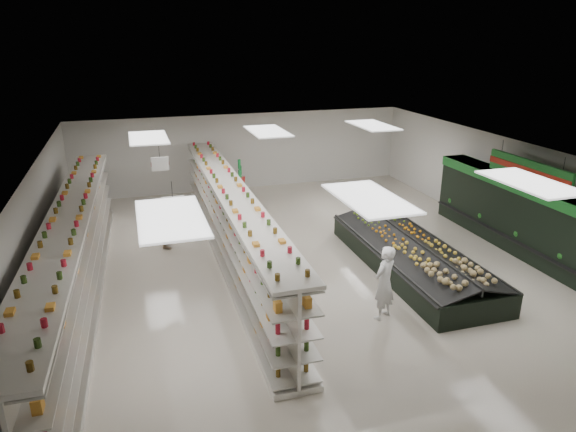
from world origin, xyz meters
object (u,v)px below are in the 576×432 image
object	(u,v)px
produce_island	(412,255)
shopper_background	(169,222)
gondola_left	(75,264)
soda_endcap	(229,182)
shopper_main	(384,283)
gondola_center	(231,227)

from	to	relation	value
produce_island	shopper_background	bearing A→B (deg)	149.26
gondola_left	soda_endcap	xyz separation A→B (m)	(5.15, 6.96, -0.27)
shopper_main	produce_island	bearing A→B (deg)	-162.64
produce_island	shopper_background	world-z (taller)	shopper_background
produce_island	soda_endcap	bearing A→B (deg)	115.79
shopper_main	soda_endcap	bearing A→B (deg)	-109.68
produce_island	shopper_main	xyz separation A→B (m)	(-2.00, -2.14, 0.48)
gondola_center	shopper_main	distance (m)	5.12
produce_island	shopper_background	distance (m)	7.44
gondola_left	produce_island	xyz separation A→B (m)	(8.88, -0.75, -0.62)
gondola_center	produce_island	distance (m)	5.23
soda_endcap	shopper_background	distance (m)	4.73
gondola_left	gondola_center	size ratio (longest dim) A/B	1.03
produce_island	soda_endcap	world-z (taller)	soda_endcap
shopper_main	shopper_background	world-z (taller)	shopper_main
gondola_left	shopper_background	world-z (taller)	gondola_left
produce_island	soda_endcap	distance (m)	8.57
soda_endcap	shopper_background	bearing A→B (deg)	-124.24
gondola_left	shopper_background	xyz separation A→B (m)	(2.49, 3.05, -0.25)
gondola_left	shopper_main	size ratio (longest dim) A/B	7.30
gondola_left	produce_island	world-z (taller)	gondola_left
soda_endcap	shopper_main	size ratio (longest dim) A/B	0.89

